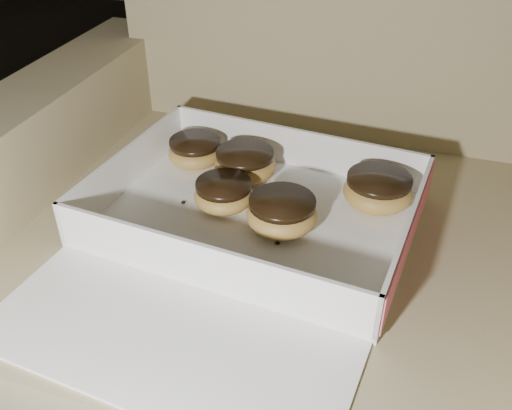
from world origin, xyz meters
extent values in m
plane|color=black|center=(0.00, 0.00, 0.00)|extent=(4.50, 4.50, 0.00)
cube|color=#93845D|center=(0.48, -0.14, 0.22)|extent=(0.75, 0.75, 0.44)
cube|color=#93845D|center=(0.08, -0.14, 0.29)|extent=(0.12, 0.75, 0.58)
cube|color=white|center=(0.45, -0.17, 0.44)|extent=(0.47, 0.37, 0.01)
cube|color=white|center=(0.47, 0.00, 0.48)|extent=(0.44, 0.05, 0.07)
cube|color=white|center=(0.44, -0.33, 0.48)|extent=(0.44, 0.05, 0.07)
cube|color=white|center=(0.24, -0.14, 0.48)|extent=(0.04, 0.33, 0.07)
cube|color=white|center=(0.67, -0.19, 0.48)|extent=(0.04, 0.33, 0.07)
cube|color=#E25B74|center=(0.67, -0.19, 0.48)|extent=(0.03, 0.32, 0.06)
cube|color=white|center=(0.43, -0.42, 0.44)|extent=(0.45, 0.23, 0.01)
ellipsoid|color=#BB8E41|center=(0.40, -0.16, 0.47)|extent=(0.09, 0.09, 0.04)
cylinder|color=black|center=(0.40, -0.16, 0.49)|extent=(0.08, 0.08, 0.01)
ellipsoid|color=#BB8E41|center=(0.62, -0.08, 0.47)|extent=(0.10, 0.10, 0.05)
cylinder|color=black|center=(0.62, -0.08, 0.49)|extent=(0.10, 0.10, 0.01)
ellipsoid|color=#BB8E41|center=(0.50, -0.18, 0.47)|extent=(0.10, 0.10, 0.05)
cylinder|color=black|center=(0.50, -0.18, 0.49)|extent=(0.09, 0.09, 0.01)
ellipsoid|color=#BB8E41|center=(0.40, -0.07, 0.47)|extent=(0.10, 0.10, 0.05)
cylinder|color=black|center=(0.40, -0.07, 0.49)|extent=(0.09, 0.09, 0.01)
ellipsoid|color=#BB8E41|center=(0.31, -0.05, 0.47)|extent=(0.09, 0.09, 0.04)
cylinder|color=black|center=(0.31, -0.05, 0.49)|extent=(0.08, 0.08, 0.01)
ellipsoid|color=black|center=(0.57, -0.28, 0.45)|extent=(0.01, 0.01, 0.00)
ellipsoid|color=black|center=(0.50, -0.22, 0.45)|extent=(0.01, 0.01, 0.00)
ellipsoid|color=black|center=(0.34, -0.17, 0.45)|extent=(0.01, 0.01, 0.00)
camera|label=1|loc=(0.66, -0.81, 0.94)|focal=40.00mm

